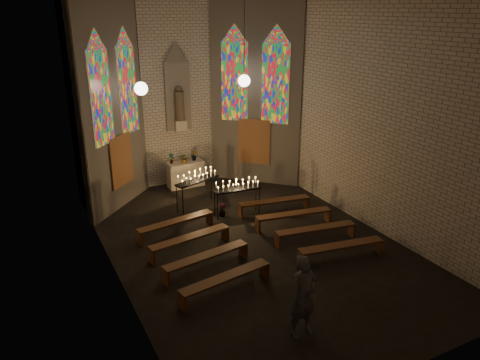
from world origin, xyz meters
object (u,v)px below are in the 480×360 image
object	(u,v)px
votive_stand_left	(197,178)
visitor	(304,297)
altar	(185,174)
aisle_flower_pot	(222,210)
votive_stand_right	(237,187)

from	to	relation	value
votive_stand_left	visitor	xyz separation A→B (m)	(-0.63, -7.47, -0.14)
altar	aisle_flower_pot	bearing A→B (deg)	-88.74
aisle_flower_pot	visitor	bearing A→B (deg)	-99.41
altar	visitor	distance (m)	9.66
visitor	aisle_flower_pot	bearing A→B (deg)	78.56
votive_stand_left	votive_stand_right	world-z (taller)	votive_stand_left
votive_stand_right	altar	bearing A→B (deg)	105.27
altar	visitor	world-z (taller)	visitor
votive_stand_left	votive_stand_right	bearing A→B (deg)	-72.07
altar	aisle_flower_pot	xyz separation A→B (m)	(0.07, -3.26, -0.28)
altar	votive_stand_left	bearing A→B (deg)	-99.38
votive_stand_left	visitor	bearing A→B (deg)	-113.50
votive_stand_left	visitor	world-z (taller)	visitor
altar	votive_stand_left	size ratio (longest dim) A/B	0.80
altar	votive_stand_left	world-z (taller)	votive_stand_left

